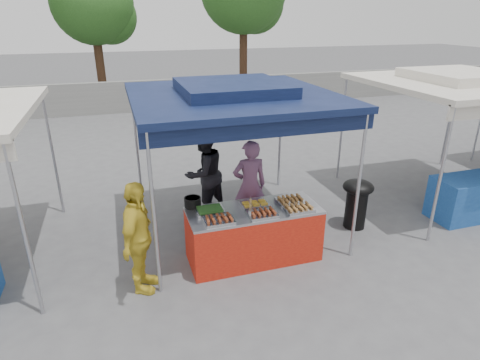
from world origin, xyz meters
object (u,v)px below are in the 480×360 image
object	(u,v)px
cooking_pot	(193,202)
helper_man	(204,173)
wok_burner	(357,200)
vendor_table	(254,234)
vendor_woman	(250,186)
customer_person	(138,239)

from	to	relation	value
cooking_pot	helper_man	distance (m)	1.36
wok_burner	helper_man	world-z (taller)	helper_man
helper_man	vendor_table	bearing A→B (deg)	74.88
vendor_woman	customer_person	distance (m)	2.31
vendor_table	wok_burner	xyz separation A→B (m)	(2.07, 0.40, 0.11)
cooking_pot	vendor_woman	world-z (taller)	vendor_woman
vendor_table	customer_person	size ratio (longest dim) A/B	1.24
cooking_pot	helper_man	bearing A→B (deg)	69.72
vendor_table	wok_burner	world-z (taller)	wok_burner
cooking_pot	vendor_woman	size ratio (longest dim) A/B	0.15
vendor_table	cooking_pot	size ratio (longest dim) A/B	7.92
vendor_woman	helper_man	size ratio (longest dim) A/B	0.95
wok_burner	customer_person	xyz separation A→B (m)	(-3.79, -0.67, 0.27)
cooking_pot	customer_person	size ratio (longest dim) A/B	0.16
customer_person	helper_man	bearing A→B (deg)	-13.63
vendor_table	wok_burner	bearing A→B (deg)	11.06
vendor_woman	customer_person	bearing A→B (deg)	34.98
customer_person	vendor_table	bearing A→B (deg)	-59.88
cooking_pot	wok_burner	size ratio (longest dim) A/B	0.28
vendor_table	wok_burner	size ratio (longest dim) A/B	2.21
cooking_pot	helper_man	xyz separation A→B (m)	(0.47, 1.27, -0.06)
helper_man	customer_person	bearing A→B (deg)	26.66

